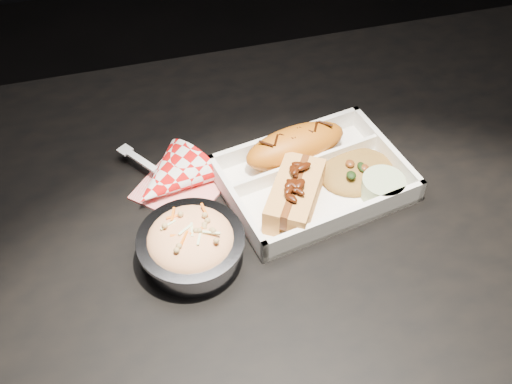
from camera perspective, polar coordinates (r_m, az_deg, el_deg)
dining_table at (r=0.96m, az=2.67°, el=-5.56°), size 1.20×0.80×0.75m
food_tray at (r=0.92m, az=5.10°, el=0.94°), size 0.28×0.22×0.04m
fried_pastry at (r=0.93m, az=3.53°, el=4.15°), size 0.17×0.09×0.05m
hotdog at (r=0.87m, az=3.48°, el=-0.12°), size 0.11×0.13×0.06m
fried_rice_mound at (r=0.93m, az=9.01°, el=2.29°), size 0.13×0.11×0.03m
cupcake_liner at (r=0.91m, az=11.20°, el=0.40°), size 0.06×0.06×0.03m
foil_coleslaw_cup at (r=0.82m, az=-5.80°, el=-4.62°), size 0.14×0.14×0.07m
napkin_fork at (r=0.91m, az=-7.78°, el=1.02°), size 0.15×0.17×0.10m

